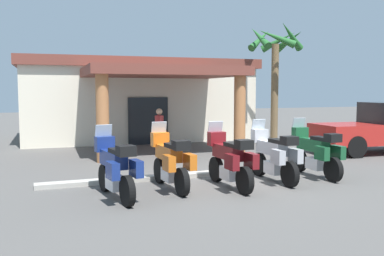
{
  "coord_description": "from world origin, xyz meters",
  "views": [
    {
      "loc": [
        -4.94,
        -10.1,
        2.43
      ],
      "look_at": [
        -0.04,
        2.82,
        1.2
      ],
      "focal_mm": 40.1,
      "sensor_mm": 36.0,
      "label": 1
    }
  ],
  "objects_px": {
    "motorcycle_blue": "(116,168)",
    "motorcycle_maroon": "(230,160)",
    "motel_building": "(137,98)",
    "palm_tree_near_portico": "(275,54)",
    "motorcycle_green": "(316,152)",
    "pickup_truck_red": "(382,129)",
    "motorcycle_orange": "(171,161)",
    "pedestrian": "(159,128)",
    "motorcycle_silver": "(274,155)"
  },
  "relations": [
    {
      "from": "motorcycle_blue",
      "to": "motorcycle_maroon",
      "type": "relative_size",
      "value": 1.0
    },
    {
      "from": "motel_building",
      "to": "palm_tree_near_portico",
      "type": "height_order",
      "value": "palm_tree_near_portico"
    },
    {
      "from": "motorcycle_green",
      "to": "palm_tree_near_portico",
      "type": "relative_size",
      "value": 0.4
    },
    {
      "from": "motel_building",
      "to": "motorcycle_maroon",
      "type": "distance_m",
      "value": 11.53
    },
    {
      "from": "pickup_truck_red",
      "to": "motorcycle_orange",
      "type": "bearing_deg",
      "value": -158.17
    },
    {
      "from": "pedestrian",
      "to": "motorcycle_orange",
      "type": "bearing_deg",
      "value": -98.5
    },
    {
      "from": "motorcycle_green",
      "to": "pedestrian",
      "type": "bearing_deg",
      "value": 29.95
    },
    {
      "from": "motel_building",
      "to": "motorcycle_green",
      "type": "bearing_deg",
      "value": -75.43
    },
    {
      "from": "motorcycle_silver",
      "to": "motorcycle_blue",
      "type": "bearing_deg",
      "value": 94.66
    },
    {
      "from": "motorcycle_blue",
      "to": "motorcycle_maroon",
      "type": "bearing_deg",
      "value": -96.51
    },
    {
      "from": "motorcycle_orange",
      "to": "motorcycle_maroon",
      "type": "height_order",
      "value": "same"
    },
    {
      "from": "motorcycle_orange",
      "to": "palm_tree_near_portico",
      "type": "xyz_separation_m",
      "value": [
        7.59,
        7.58,
        3.39
      ]
    },
    {
      "from": "motorcycle_maroon",
      "to": "pickup_truck_red",
      "type": "bearing_deg",
      "value": -68.96
    },
    {
      "from": "motorcycle_green",
      "to": "pedestrian",
      "type": "height_order",
      "value": "pedestrian"
    },
    {
      "from": "motel_building",
      "to": "pickup_truck_red",
      "type": "xyz_separation_m",
      "value": [
        7.71,
        -8.11,
        -1.08
      ]
    },
    {
      "from": "pedestrian",
      "to": "pickup_truck_red",
      "type": "height_order",
      "value": "pickup_truck_red"
    },
    {
      "from": "motel_building",
      "to": "pedestrian",
      "type": "bearing_deg",
      "value": -93.49
    },
    {
      "from": "pedestrian",
      "to": "palm_tree_near_portico",
      "type": "distance_m",
      "value": 7.37
    },
    {
      "from": "motorcycle_blue",
      "to": "motorcycle_silver",
      "type": "relative_size",
      "value": 1.0
    },
    {
      "from": "motel_building",
      "to": "motorcycle_green",
      "type": "relative_size",
      "value": 5.12
    },
    {
      "from": "pedestrian",
      "to": "palm_tree_near_portico",
      "type": "height_order",
      "value": "palm_tree_near_portico"
    },
    {
      "from": "pickup_truck_red",
      "to": "pedestrian",
      "type": "bearing_deg",
      "value": 168.88
    },
    {
      "from": "motorcycle_maroon",
      "to": "pickup_truck_red",
      "type": "relative_size",
      "value": 0.41
    },
    {
      "from": "motorcycle_maroon",
      "to": "motorcycle_silver",
      "type": "distance_m",
      "value": 1.45
    },
    {
      "from": "motorcycle_silver",
      "to": "pedestrian",
      "type": "bearing_deg",
      "value": 16.5
    },
    {
      "from": "motorcycle_blue",
      "to": "pedestrian",
      "type": "xyz_separation_m",
      "value": [
        2.71,
        5.73,
        0.32
      ]
    },
    {
      "from": "motorcycle_blue",
      "to": "motorcycle_orange",
      "type": "distance_m",
      "value": 1.49
    },
    {
      "from": "motorcycle_blue",
      "to": "palm_tree_near_portico",
      "type": "xyz_separation_m",
      "value": [
        9.01,
        8.01,
        3.39
      ]
    },
    {
      "from": "motel_building",
      "to": "pedestrian",
      "type": "height_order",
      "value": "motel_building"
    },
    {
      "from": "motorcycle_blue",
      "to": "motel_building",
      "type": "bearing_deg",
      "value": -23.67
    },
    {
      "from": "motorcycle_silver",
      "to": "motorcycle_green",
      "type": "height_order",
      "value": "same"
    },
    {
      "from": "motorcycle_blue",
      "to": "motorcycle_maroon",
      "type": "xyz_separation_m",
      "value": [
        2.85,
        0.06,
        0.0
      ]
    },
    {
      "from": "motorcycle_blue",
      "to": "pedestrian",
      "type": "distance_m",
      "value": 6.35
    },
    {
      "from": "motorcycle_maroon",
      "to": "motorcycle_silver",
      "type": "height_order",
      "value": "same"
    },
    {
      "from": "motorcycle_green",
      "to": "motorcycle_orange",
      "type": "bearing_deg",
      "value": 90.59
    },
    {
      "from": "motorcycle_blue",
      "to": "motorcycle_green",
      "type": "bearing_deg",
      "value": -93.2
    },
    {
      "from": "motorcycle_maroon",
      "to": "palm_tree_near_portico",
      "type": "bearing_deg",
      "value": -39.08
    },
    {
      "from": "palm_tree_near_portico",
      "to": "motorcycle_orange",
      "type": "bearing_deg",
      "value": -135.02
    },
    {
      "from": "pedestrian",
      "to": "pickup_truck_red",
      "type": "xyz_separation_m",
      "value": [
        8.28,
        -2.32,
        -0.08
      ]
    },
    {
      "from": "motorcycle_orange",
      "to": "motorcycle_blue",
      "type": "bearing_deg",
      "value": 104.48
    },
    {
      "from": "motel_building",
      "to": "motorcycle_silver",
      "type": "height_order",
      "value": "motel_building"
    },
    {
      "from": "motorcycle_orange",
      "to": "pickup_truck_red",
      "type": "xyz_separation_m",
      "value": [
        9.56,
        2.97,
        0.24
      ]
    },
    {
      "from": "motorcycle_blue",
      "to": "motorcycle_green",
      "type": "distance_m",
      "value": 5.73
    },
    {
      "from": "motorcycle_orange",
      "to": "motorcycle_silver",
      "type": "xyz_separation_m",
      "value": [
        2.85,
        -0.1,
        0.0
      ]
    },
    {
      "from": "motorcycle_maroon",
      "to": "pedestrian",
      "type": "relative_size",
      "value": 1.26
    },
    {
      "from": "motorcycle_orange",
      "to": "motorcycle_maroon",
      "type": "distance_m",
      "value": 1.47
    },
    {
      "from": "motel_building",
      "to": "motorcycle_orange",
      "type": "bearing_deg",
      "value": -97.31
    },
    {
      "from": "motorcycle_blue",
      "to": "pickup_truck_red",
      "type": "xyz_separation_m",
      "value": [
        10.99,
        3.41,
        0.24
      ]
    },
    {
      "from": "motorcycle_green",
      "to": "palm_tree_near_portico",
      "type": "distance_m",
      "value": 8.92
    },
    {
      "from": "motel_building",
      "to": "pickup_truck_red",
      "type": "bearing_deg",
      "value": -44.26
    }
  ]
}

